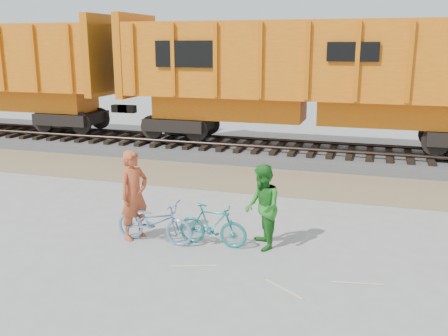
{
  "coord_description": "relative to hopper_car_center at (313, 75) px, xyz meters",
  "views": [
    {
      "loc": [
        2.12,
        -8.93,
        4.09
      ],
      "look_at": [
        -1.11,
        1.5,
        1.36
      ],
      "focal_mm": 40.0,
      "sensor_mm": 36.0,
      "label": 1
    }
  ],
  "objects": [
    {
      "name": "ground",
      "position": [
        0.15,
        -9.0,
        -3.01
      ],
      "size": [
        120.0,
        120.0,
        0.0
      ],
      "primitive_type": "plane",
      "color": "#9E9E99",
      "rests_on": "ground"
    },
    {
      "name": "person_solo",
      "position": [
        -2.55,
        -8.83,
        -2.04
      ],
      "size": [
        0.71,
        0.83,
        1.93
      ],
      "primitive_type": "imported",
      "rotation": [
        0.0,
        0.0,
        1.15
      ],
      "color": "#BD4B28",
      "rests_on": "ground"
    },
    {
      "name": "hopper_car_center",
      "position": [
        0.0,
        0.0,
        0.0
      ],
      "size": [
        14.0,
        3.13,
        4.65
      ],
      "color": "black",
      "rests_on": "track"
    },
    {
      "name": "bicycle_blue",
      "position": [
        -2.05,
        -8.93,
        -2.55
      ],
      "size": [
        1.76,
        0.69,
        0.91
      ],
      "primitive_type": "imported",
      "rotation": [
        0.0,
        0.0,
        1.52
      ],
      "color": "#658EBB",
      "rests_on": "ground"
    },
    {
      "name": "ballast_bed",
      "position": [
        0.15,
        0.0,
        -2.86
      ],
      "size": [
        120.0,
        4.0,
        0.3
      ],
      "primitive_type": "cube",
      "color": "slate",
      "rests_on": "ground"
    },
    {
      "name": "gravel_strip",
      "position": [
        0.15,
        -3.5,
        -3.0
      ],
      "size": [
        120.0,
        3.0,
        0.02
      ],
      "primitive_type": "cube",
      "color": "#9C8060",
      "rests_on": "ground"
    },
    {
      "name": "track",
      "position": [
        0.15,
        0.0,
        -2.53
      ],
      "size": [
        120.0,
        2.6,
        0.24
      ],
      "color": "black",
      "rests_on": "ballast_bed"
    },
    {
      "name": "person_man",
      "position": [
        0.18,
        -8.54,
        -2.13
      ],
      "size": [
        0.95,
        1.05,
        1.75
      ],
      "primitive_type": "imported",
      "rotation": [
        0.0,
        0.0,
        -1.15
      ],
      "color": "#257C23",
      "rests_on": "ground"
    },
    {
      "name": "bicycle_teal",
      "position": [
        -0.82,
        -8.74,
        -2.56
      ],
      "size": [
        1.49,
        0.46,
        0.89
      ],
      "primitive_type": "imported",
      "rotation": [
        0.0,
        0.0,
        1.54
      ],
      "color": "#1B7878",
      "rests_on": "ground"
    }
  ]
}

